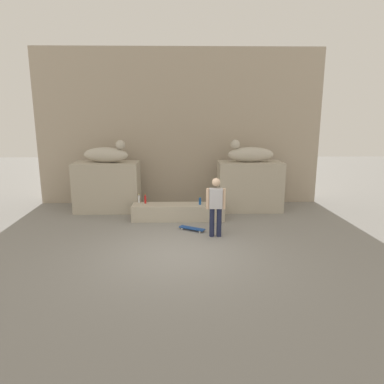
% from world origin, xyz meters
% --- Properties ---
extents(ground_plane, '(40.00, 40.00, 0.00)m').
position_xyz_m(ground_plane, '(0.00, 0.00, 0.00)').
color(ground_plane, gray).
extents(facade_wall, '(10.61, 0.60, 5.73)m').
position_xyz_m(facade_wall, '(0.00, 5.32, 2.87)').
color(facade_wall, '#B0A18C').
rests_on(facade_wall, ground_plane).
extents(pedestal_left, '(2.23, 1.13, 1.73)m').
position_xyz_m(pedestal_left, '(-2.52, 3.94, 0.87)').
color(pedestal_left, '#B7AD99').
rests_on(pedestal_left, ground_plane).
extents(pedestal_right, '(2.23, 1.13, 1.73)m').
position_xyz_m(pedestal_right, '(2.52, 3.94, 0.87)').
color(pedestal_right, '#B7AD99').
rests_on(pedestal_right, ground_plane).
extents(statue_reclining_left, '(1.68, 0.85, 0.78)m').
position_xyz_m(statue_reclining_left, '(-2.48, 3.93, 2.02)').
color(statue_reclining_left, beige).
rests_on(statue_reclining_left, pedestal_left).
extents(statue_reclining_right, '(1.61, 0.59, 0.78)m').
position_xyz_m(statue_reclining_right, '(2.48, 3.94, 2.02)').
color(statue_reclining_right, beige).
rests_on(statue_reclining_right, pedestal_right).
extents(ledge_block, '(2.97, 0.71, 0.51)m').
position_xyz_m(ledge_block, '(0.00, 2.78, 0.25)').
color(ledge_block, '#B7AD99').
rests_on(ledge_block, ground_plane).
extents(skater, '(0.54, 0.23, 1.67)m').
position_xyz_m(skater, '(1.07, 1.14, 0.92)').
color(skater, '#1E233F').
rests_on(skater, ground_plane).
extents(skateboard, '(0.79, 0.58, 0.08)m').
position_xyz_m(skateboard, '(0.42, 1.66, 0.06)').
color(skateboard, navy).
rests_on(skateboard, ground_plane).
extents(bottle_blue, '(0.08, 0.08, 0.28)m').
position_xyz_m(bottle_blue, '(0.70, 2.75, 0.62)').
color(bottle_blue, '#194C99').
rests_on(bottle_blue, ledge_block).
extents(bottle_clear, '(0.06, 0.06, 0.29)m').
position_xyz_m(bottle_clear, '(-1.31, 3.05, 0.63)').
color(bottle_clear, silver).
rests_on(bottle_clear, ledge_block).
extents(bottle_red, '(0.07, 0.07, 0.31)m').
position_xyz_m(bottle_red, '(-1.09, 2.95, 0.64)').
color(bottle_red, red).
rests_on(bottle_red, ledge_block).
extents(bottle_brown, '(0.07, 0.07, 0.29)m').
position_xyz_m(bottle_brown, '(1.05, 2.88, 0.62)').
color(bottle_brown, '#593314').
rests_on(bottle_brown, ledge_block).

